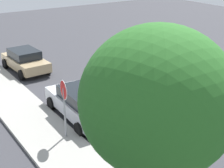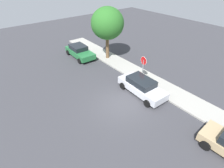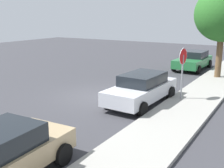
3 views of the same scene
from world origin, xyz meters
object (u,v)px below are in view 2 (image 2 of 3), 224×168
(parked_car_silver, at_px, (142,86))
(parked_car_green, at_px, (80,51))
(street_tree_near_corner, at_px, (107,24))
(stop_sign, at_px, (143,65))

(parked_car_silver, height_order, parked_car_green, parked_car_silver)
(parked_car_silver, height_order, street_tree_near_corner, street_tree_near_corner)
(parked_car_green, height_order, street_tree_near_corner, street_tree_near_corner)
(parked_car_silver, bearing_deg, parked_car_green, -177.64)
(stop_sign, xyz_separation_m, parked_car_green, (-8.78, -1.93, -1.09))
(stop_sign, relative_size, street_tree_near_corner, 0.44)
(stop_sign, bearing_deg, parked_car_green, -167.62)
(parked_car_green, bearing_deg, street_tree_near_corner, 43.46)
(parked_car_silver, distance_m, street_tree_near_corner, 8.57)
(stop_sign, bearing_deg, parked_car_silver, -47.63)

